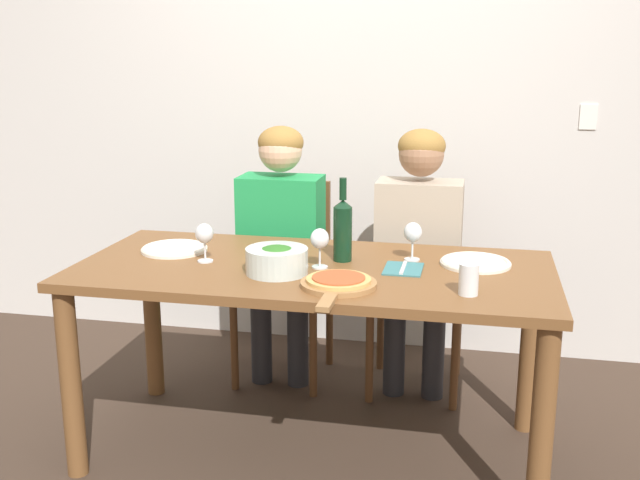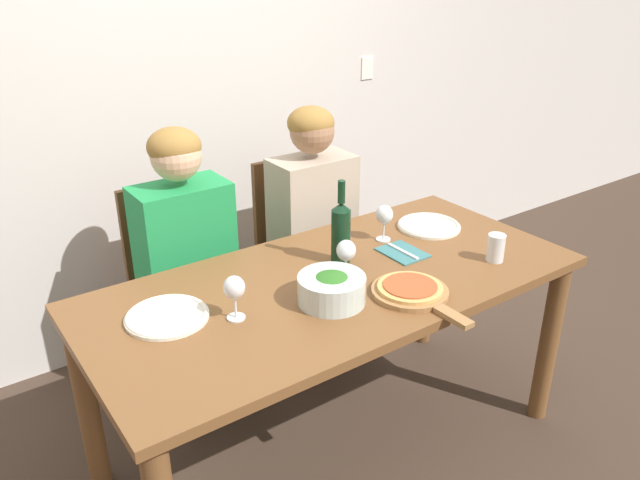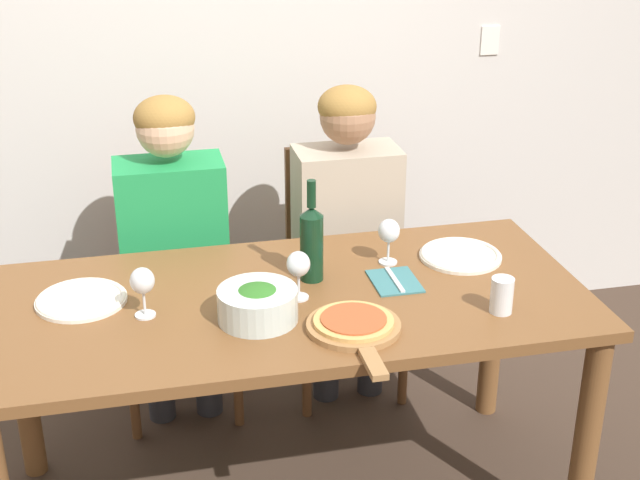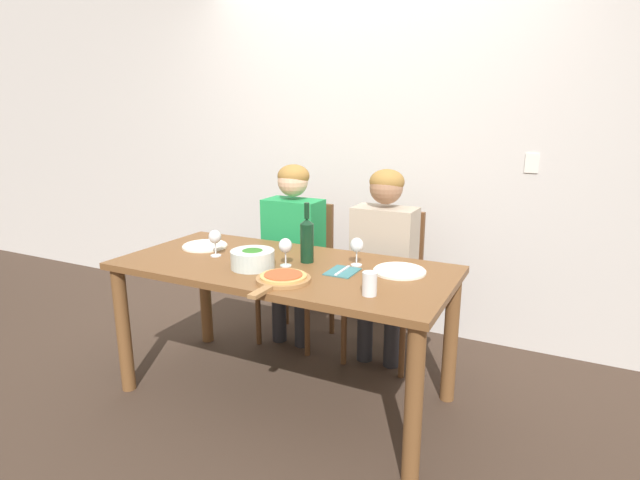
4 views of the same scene
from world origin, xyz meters
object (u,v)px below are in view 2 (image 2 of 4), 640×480
at_px(person_man, 315,212).
at_px(dinner_plate_right, 429,226).
at_px(pizza_on_board, 412,291).
at_px(wine_glass_right, 384,216).
at_px(wine_bottle, 341,231).
at_px(wine_glass_centre, 346,252).
at_px(broccoli_bowl, 332,289).
at_px(person_woman, 186,246).
at_px(chair_left, 180,285).
at_px(dinner_plate_left, 167,316).
at_px(fork_on_napkin, 403,252).
at_px(water_tumbler, 496,248).
at_px(chair_right, 302,249).
at_px(wine_glass_left, 234,290).

xyz_separation_m(person_man, dinner_plate_right, (0.26, -0.48, 0.04)).
xyz_separation_m(pizza_on_board, wine_glass_right, (0.22, 0.40, 0.09)).
distance_m(wine_bottle, wine_glass_centre, 0.14).
relative_size(broccoli_bowl, wine_glass_right, 1.51).
relative_size(person_woman, broccoli_bowl, 5.38).
bearing_deg(chair_left, dinner_plate_left, -115.23).
bearing_deg(fork_on_napkin, person_woman, 136.36).
height_order(wine_bottle, dinner_plate_right, wine_bottle).
bearing_deg(broccoli_bowl, water_tumbler, -8.94).
bearing_deg(dinner_plate_left, wine_glass_centre, -10.35).
height_order(chair_right, wine_glass_left, chair_right).
bearing_deg(dinner_plate_left, pizza_on_board, -24.60).
bearing_deg(chair_right, broccoli_bowl, -117.75).
bearing_deg(person_man, chair_right, 90.00).
bearing_deg(fork_on_napkin, wine_glass_right, 81.94).
relative_size(pizza_on_board, wine_glass_right, 2.68).
height_order(chair_right, water_tumbler, chair_right).
bearing_deg(fork_on_napkin, wine_bottle, 162.23).
bearing_deg(person_woman, person_man, 0.00).
height_order(dinner_plate_right, wine_glass_right, wine_glass_right).
distance_m(chair_right, dinner_plate_right, 0.70).
bearing_deg(chair_right, chair_left, 180.00).
bearing_deg(fork_on_napkin, wine_glass_centre, -172.85).
bearing_deg(dinner_plate_right, dinner_plate_left, -177.80).
relative_size(wine_glass_centre, fork_on_napkin, 0.84).
xyz_separation_m(chair_right, wine_glass_centre, (-0.31, -0.76, 0.37)).
height_order(person_woman, pizza_on_board, person_woman).
relative_size(person_man, wine_glass_right, 8.14).
bearing_deg(wine_glass_right, chair_right, 91.41).
distance_m(person_man, wine_glass_left, 1.02).
distance_m(wine_glass_left, wine_glass_right, 0.80).
relative_size(chair_left, fork_on_napkin, 5.26).
distance_m(person_man, dinner_plate_right, 0.55).
distance_m(chair_left, wine_bottle, 0.85).
bearing_deg(pizza_on_board, broccoli_bowl, 153.96).
bearing_deg(wine_bottle, wine_glass_centre, -119.06).
xyz_separation_m(broccoli_bowl, wine_glass_left, (-0.31, 0.09, 0.06)).
xyz_separation_m(chair_right, dinner_plate_right, (0.26, -0.60, 0.27)).
height_order(chair_right, wine_glass_centre, chair_right).
relative_size(wine_glass_centre, water_tumbler, 1.42).
xyz_separation_m(person_man, fork_on_napkin, (-0.01, -0.61, 0.03)).
bearing_deg(chair_right, wine_glass_right, -88.59).
distance_m(broccoli_bowl, fork_on_napkin, 0.47).
relative_size(wine_bottle, dinner_plate_right, 1.22).
distance_m(dinner_plate_right, wine_glass_right, 0.26).
distance_m(person_man, pizza_on_board, 0.89).
xyz_separation_m(person_man, pizza_on_board, (-0.20, -0.87, 0.04)).
distance_m(person_woman, wine_glass_left, 0.68).
bearing_deg(chair_left, wine_bottle, -58.60).
bearing_deg(wine_bottle, water_tumbler, -34.02).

